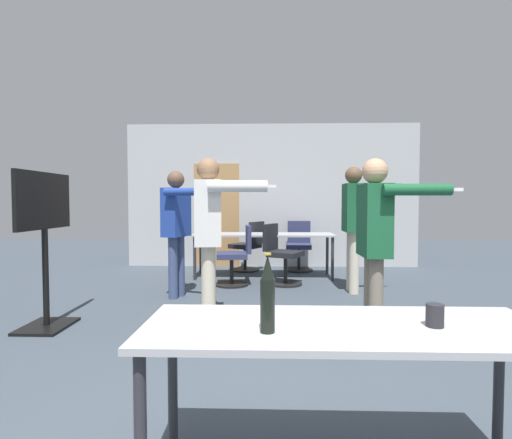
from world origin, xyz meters
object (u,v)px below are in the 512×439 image
object	(u,v)px
drink_cup	(435,315)
person_near_casual	(376,233)
person_left_plaid	(210,226)
office_chair_near_pushed	(237,257)
beer_bottle	(268,295)
person_center_tall	(177,221)
tv_screen	(45,235)
office_chair_far_left	(281,256)
office_chair_far_right	(248,248)
person_far_watching	(354,217)
office_chair_mid_tucked	(299,247)

from	to	relation	value
drink_cup	person_near_casual	bearing A→B (deg)	82.99
person_left_plaid	office_chair_near_pushed	distance (m)	2.10
person_near_casual	office_chair_near_pushed	size ratio (longest dim) A/B	1.81
person_near_casual	beer_bottle	world-z (taller)	person_near_casual
person_near_casual	person_left_plaid	bearing A→B (deg)	-110.50
person_center_tall	drink_cup	world-z (taller)	person_center_tall
person_center_tall	tv_screen	bearing A→B (deg)	-18.51
office_chair_far_left	drink_cup	world-z (taller)	office_chair_far_left
drink_cup	office_chair_far_left	bearing A→B (deg)	96.74
drink_cup	office_chair_far_right	bearing A→B (deg)	101.02
office_chair_far_left	person_far_watching	bearing A→B (deg)	89.81
office_chair_mid_tucked	office_chair_far_right	bearing A→B (deg)	11.84
person_far_watching	person_left_plaid	bearing A→B (deg)	-48.38
person_left_plaid	person_near_casual	bearing A→B (deg)	62.70
tv_screen	person_center_tall	xyz separation A→B (m)	(1.04, 1.34, 0.08)
tv_screen	office_chair_near_pushed	xyz separation A→B (m)	(1.78, 2.15, -0.52)
beer_bottle	person_far_watching	bearing A→B (deg)	73.26
tv_screen	person_left_plaid	xyz separation A→B (m)	(1.66, 0.15, 0.09)
office_chair_mid_tucked	office_chair_near_pushed	xyz separation A→B (m)	(-1.07, -1.40, 0.00)
person_left_plaid	office_chair_near_pushed	xyz separation A→B (m)	(0.12, 2.00, -0.61)
person_left_plaid	office_chair_far_left	world-z (taller)	person_left_plaid
person_left_plaid	person_far_watching	bearing A→B (deg)	123.79
office_chair_far_left	beer_bottle	xyz separation A→B (m)	(-0.20, -4.57, 0.46)
person_center_tall	drink_cup	xyz separation A→B (m)	(1.95, -3.56, -0.24)
person_center_tall	office_chair_near_pushed	size ratio (longest dim) A/B	1.84
person_center_tall	office_chair_near_pushed	world-z (taller)	person_center_tall
tv_screen	beer_bottle	xyz separation A→B (m)	(2.27, -2.32, -0.05)
person_center_tall	drink_cup	bearing A→B (deg)	48.09
person_near_casual	person_center_tall	bearing A→B (deg)	-129.53
office_chair_far_right	beer_bottle	bearing A→B (deg)	-144.94
person_far_watching	office_chair_near_pushed	size ratio (longest dim) A/B	1.93
office_chair_far_left	office_chair_mid_tucked	bearing A→B (deg)	-169.74
person_far_watching	person_center_tall	bearing A→B (deg)	-80.30
person_center_tall	office_chair_far_right	size ratio (longest dim) A/B	1.84
office_chair_mid_tucked	office_chair_near_pushed	bearing A→B (deg)	56.95
office_chair_far_right	beer_bottle	xyz separation A→B (m)	(0.37, -5.74, 0.47)
office_chair_far_right	drink_cup	size ratio (longest dim) A/B	9.34
office_chair_mid_tucked	office_chair_far_left	xyz separation A→B (m)	(-0.38, -1.30, 0.01)
office_chair_near_pushed	office_chair_far_left	bearing A→B (deg)	-88.88
person_left_plaid	office_chair_mid_tucked	world-z (taller)	person_left_plaid
office_chair_near_pushed	office_chair_far_right	size ratio (longest dim) A/B	1.00
person_near_casual	beer_bottle	bearing A→B (deg)	-27.02
person_near_casual	office_chair_far_right	size ratio (longest dim) A/B	1.80
tv_screen	office_chair_far_right	distance (m)	3.94
office_chair_mid_tucked	drink_cup	distance (m)	5.78
tv_screen	drink_cup	size ratio (longest dim) A/B	16.02
person_far_watching	office_chair_mid_tucked	bearing A→B (deg)	-159.85
tv_screen	person_near_casual	xyz separation A→B (m)	(3.22, -0.42, 0.06)
person_far_watching	office_chair_far_left	size ratio (longest dim) A/B	1.90
person_near_casual	person_center_tall	distance (m)	2.80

